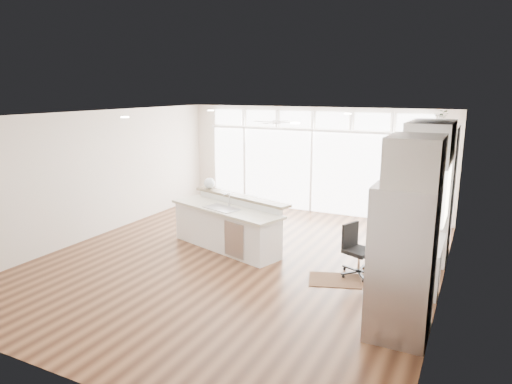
% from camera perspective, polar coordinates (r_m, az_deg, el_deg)
% --- Properties ---
extents(floor, '(7.00, 8.00, 0.02)m').
position_cam_1_polar(floor, '(8.66, -2.10, -8.58)').
color(floor, '#432514').
rests_on(floor, ground).
extents(ceiling, '(7.00, 8.00, 0.02)m').
position_cam_1_polar(ceiling, '(8.08, -2.26, 9.62)').
color(ceiling, white).
rests_on(ceiling, wall_back).
extents(wall_back, '(7.00, 0.04, 2.70)m').
position_cam_1_polar(wall_back, '(11.87, 7.13, 4.00)').
color(wall_back, beige).
rests_on(wall_back, floor).
extents(wall_front, '(7.00, 0.04, 2.70)m').
position_cam_1_polar(wall_front, '(5.26, -23.74, -8.28)').
color(wall_front, beige).
rests_on(wall_front, floor).
extents(wall_left, '(0.04, 8.00, 2.70)m').
position_cam_1_polar(wall_left, '(10.38, -19.41, 2.10)').
color(wall_left, beige).
rests_on(wall_left, floor).
extents(wall_right, '(0.04, 8.00, 2.70)m').
position_cam_1_polar(wall_right, '(7.31, 22.70, -2.44)').
color(wall_right, beige).
rests_on(wall_right, floor).
extents(glass_wall, '(5.80, 0.06, 2.08)m').
position_cam_1_polar(glass_wall, '(11.86, 6.99, 2.53)').
color(glass_wall, white).
rests_on(glass_wall, wall_back).
extents(transom_row, '(5.90, 0.06, 0.40)m').
position_cam_1_polar(transom_row, '(11.70, 7.17, 8.95)').
color(transom_row, white).
rests_on(transom_row, wall_back).
extents(desk_window, '(0.04, 0.85, 0.85)m').
position_cam_1_polar(desk_window, '(7.56, 22.70, -0.40)').
color(desk_window, white).
rests_on(desk_window, wall_right).
extents(ceiling_fan, '(1.16, 1.16, 0.32)m').
position_cam_1_polar(ceiling_fan, '(10.82, 2.61, 9.26)').
color(ceiling_fan, white).
rests_on(ceiling_fan, ceiling).
extents(recessed_lights, '(3.40, 3.00, 0.02)m').
position_cam_1_polar(recessed_lights, '(8.26, -1.58, 9.56)').
color(recessed_lights, '#EDE1CA').
rests_on(recessed_lights, ceiling).
extents(oven_cabinet, '(0.64, 1.20, 2.50)m').
position_cam_1_polar(oven_cabinet, '(9.10, 21.43, -0.12)').
color(oven_cabinet, white).
rests_on(oven_cabinet, floor).
extents(desk_nook, '(0.72, 1.30, 0.76)m').
position_cam_1_polar(desk_nook, '(7.91, 19.57, -8.44)').
color(desk_nook, white).
rests_on(desk_nook, floor).
extents(upper_cabinets, '(0.64, 1.30, 0.64)m').
position_cam_1_polar(upper_cabinets, '(7.45, 21.00, 5.82)').
color(upper_cabinets, white).
rests_on(upper_cabinets, wall_right).
extents(refrigerator, '(0.76, 0.90, 2.00)m').
position_cam_1_polar(refrigerator, '(6.16, 17.83, -8.22)').
color(refrigerator, '#A9A8AD').
rests_on(refrigerator, floor).
extents(fridge_cabinet, '(0.64, 0.90, 0.60)m').
position_cam_1_polar(fridge_cabinet, '(5.83, 19.28, 3.74)').
color(fridge_cabinet, white).
rests_on(fridge_cabinet, wall_right).
extents(framed_photos, '(0.06, 0.22, 0.80)m').
position_cam_1_polar(framed_photos, '(8.20, 22.93, -0.53)').
color(framed_photos, black).
rests_on(framed_photos, wall_right).
extents(kitchen_island, '(2.75, 1.70, 1.02)m').
position_cam_1_polar(kitchen_island, '(9.14, -3.81, -3.98)').
color(kitchen_island, white).
rests_on(kitchen_island, floor).
extents(rug, '(1.01, 0.86, 0.01)m').
position_cam_1_polar(rug, '(7.91, 9.80, -10.78)').
color(rug, '#341D10').
rests_on(rug, floor).
extents(office_chair, '(0.59, 0.57, 0.89)m').
position_cam_1_polar(office_chair, '(8.03, 12.79, -7.20)').
color(office_chair, black).
rests_on(office_chair, floor).
extents(fishbowl, '(0.27, 0.27, 0.24)m').
position_cam_1_polar(fishbowl, '(9.93, -5.84, 1.09)').
color(fishbowl, silver).
rests_on(fishbowl, kitchen_island).
extents(monitor, '(0.14, 0.44, 0.36)m').
position_cam_1_polar(monitor, '(7.74, 19.29, -4.48)').
color(monitor, black).
rests_on(monitor, desk_nook).
extents(keyboard, '(0.15, 0.33, 0.02)m').
position_cam_1_polar(keyboard, '(7.81, 17.96, -5.56)').
color(keyboard, white).
rests_on(keyboard, desk_nook).
extents(potted_plant, '(0.27, 0.29, 0.21)m').
position_cam_1_polar(potted_plant, '(8.92, 22.14, 8.41)').
color(potted_plant, '#305F28').
rests_on(potted_plant, oven_cabinet).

